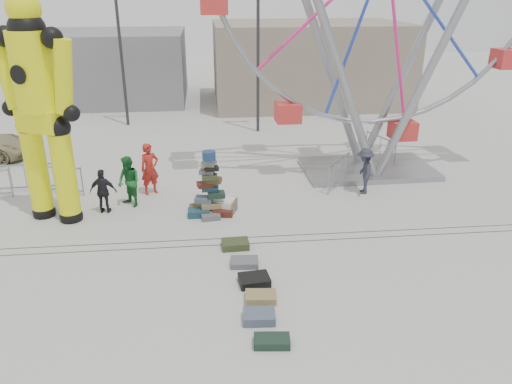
{
  "coord_description": "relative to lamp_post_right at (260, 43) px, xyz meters",
  "views": [
    {
      "loc": [
        0.29,
        -12.46,
        7.08
      ],
      "look_at": [
        1.7,
        1.27,
        1.38
      ],
      "focal_mm": 35.0,
      "sensor_mm": 36.0,
      "label": 1
    }
  ],
  "objects": [
    {
      "name": "track_line_far",
      "position": [
        -3.09,
        -12.0,
        -4.48
      ],
      "size": [
        40.0,
        0.04,
        0.01
      ],
      "primitive_type": "cube",
      "color": "#47443F",
      "rests_on": "ground"
    },
    {
      "name": "row_case_1",
      "position": [
        -1.91,
        -13.61,
        -4.4
      ],
      "size": [
        0.79,
        0.58,
        0.17
      ],
      "primitive_type": "cube",
      "rotation": [
        0.0,
        0.0,
        -0.07
      ],
      "color": "slate",
      "rests_on": "ground"
    },
    {
      "name": "row_case_0",
      "position": [
        -2.1,
        -12.59,
        -4.37
      ],
      "size": [
        0.81,
        0.58,
        0.22
      ],
      "primitive_type": "cube",
      "rotation": [
        0.0,
        0.0,
        0.04
      ],
      "color": "#364221",
      "rests_on": "ground"
    },
    {
      "name": "track_line_near",
      "position": [
        -3.09,
        -12.4,
        -4.48
      ],
      "size": [
        40.0,
        0.04,
        0.01
      ],
      "primitive_type": "cube",
      "color": "#47443F",
      "rests_on": "ground"
    },
    {
      "name": "barricade_dummy_b",
      "position": [
        -9.52,
        -7.49,
        -3.93
      ],
      "size": [
        2.0,
        0.21,
        1.1
      ],
      "primitive_type": null,
      "rotation": [
        0.0,
        0.0,
        0.05
      ],
      "color": "gray",
      "rests_on": "ground"
    },
    {
      "name": "building_left",
      "position": [
        -9.09,
        9.0,
        -2.28
      ],
      "size": [
        10.0,
        8.0,
        4.4
      ],
      "primitive_type": "cube",
      "color": "gray",
      "rests_on": "ground"
    },
    {
      "name": "lamp_post_right",
      "position": [
        0.0,
        0.0,
        0.0
      ],
      "size": [
        1.41,
        0.25,
        8.0
      ],
      "color": "#2D2D30",
      "rests_on": "ground"
    },
    {
      "name": "pedestrian_grey",
      "position": [
        2.87,
        -8.87,
        -3.63
      ],
      "size": [
        0.8,
        1.19,
        1.7
      ],
      "primitive_type": "imported",
      "rotation": [
        0.0,
        0.0,
        -1.73
      ],
      "color": "#252732",
      "rests_on": "ground"
    },
    {
      "name": "lamp_post_left",
      "position": [
        -7.0,
        2.0,
        0.0
      ],
      "size": [
        1.41,
        0.25,
        8.0
      ],
      "color": "#2D2D30",
      "rests_on": "ground"
    },
    {
      "name": "crash_test_dummy",
      "position": [
        -7.79,
        -9.97,
        -0.68
      ],
      "size": [
        2.8,
        1.62,
        7.22
      ],
      "rotation": [
        0.0,
        0.0,
        -0.42
      ],
      "color": "black",
      "rests_on": "ground"
    },
    {
      "name": "suitcase_tower",
      "position": [
        -2.77,
        -10.12,
        -3.87
      ],
      "size": [
        1.54,
        1.38,
        2.2
      ],
      "rotation": [
        0.0,
        0.0,
        -0.04
      ],
      "color": "#1B4253",
      "rests_on": "ground"
    },
    {
      "name": "row_case_5",
      "position": [
        -1.59,
        -16.96,
        -4.39
      ],
      "size": [
        0.81,
        0.5,
        0.19
      ],
      "primitive_type": "cube",
      "rotation": [
        0.0,
        0.0,
        -0.09
      ],
      "color": "#1B3125",
      "rests_on": "ground"
    },
    {
      "name": "barricade_dummy_c",
      "position": [
        -8.32,
        -7.88,
        -3.93
      ],
      "size": [
        1.97,
        0.58,
        1.1
      ],
      "primitive_type": null,
      "rotation": [
        0.0,
        0.0,
        -0.24
      ],
      "color": "gray",
      "rests_on": "ground"
    },
    {
      "name": "pedestrian_red",
      "position": [
        -4.91,
        -8.14,
        -3.53
      ],
      "size": [
        0.83,
        0.73,
        1.9
      ],
      "primitive_type": "imported",
      "rotation": [
        0.0,
        0.0,
        0.5
      ],
      "color": "#A71F17",
      "rests_on": "ground"
    },
    {
      "name": "pedestrian_green",
      "position": [
        -5.52,
        -9.2,
        -3.59
      ],
      "size": [
        1.08,
        1.09,
        1.78
      ],
      "primitive_type": "imported",
      "rotation": [
        0.0,
        0.0,
        -0.82
      ],
      "color": "#186126",
      "rests_on": "ground"
    },
    {
      "name": "row_case_3",
      "position": [
        -1.65,
        -15.31,
        -4.39
      ],
      "size": [
        0.8,
        0.58,
        0.18
      ],
      "primitive_type": "cube",
      "rotation": [
        0.0,
        0.0,
        -0.09
      ],
      "color": "#98834D",
      "rests_on": "ground"
    },
    {
      "name": "steamer_trunk",
      "position": [
        -2.39,
        -10.0,
        -4.26
      ],
      "size": [
        1.09,
        0.85,
        0.45
      ],
      "primitive_type": "cube",
      "rotation": [
        0.0,
        0.0,
        -0.36
      ],
      "color": "silver",
      "rests_on": "ground"
    },
    {
      "name": "ground",
      "position": [
        -3.09,
        -13.0,
        -4.48
      ],
      "size": [
        90.0,
        90.0,
        0.0
      ],
      "primitive_type": "plane",
      "color": "#9E9E99",
      "rests_on": "ground"
    },
    {
      "name": "barricade_wheel_front",
      "position": [
        2.13,
        -8.15,
        -3.93
      ],
      "size": [
        1.25,
        1.68,
        1.1
      ],
      "primitive_type": null,
      "rotation": [
        0.0,
        0.0,
        0.94
      ],
      "color": "gray",
      "rests_on": "ground"
    },
    {
      "name": "row_case_4",
      "position": [
        -1.77,
        -16.1,
        -4.37
      ],
      "size": [
        0.77,
        0.58,
        0.22
      ],
      "primitive_type": "cube",
      "rotation": [
        0.0,
        0.0,
        -0.06
      ],
      "color": "#4D5C6E",
      "rests_on": "ground"
    },
    {
      "name": "pedestrian_black",
      "position": [
        -6.3,
        -9.68,
        -3.72
      ],
      "size": [
        0.93,
        0.47,
        1.53
      ],
      "primitive_type": "imported",
      "rotation": [
        0.0,
        0.0,
        3.03
      ],
      "color": "black",
      "rests_on": "ground"
    },
    {
      "name": "building_right",
      "position": [
        3.91,
        7.0,
        -1.98
      ],
      "size": [
        12.0,
        8.0,
        5.0
      ],
      "primitive_type": "cube",
      "color": "gray",
      "rests_on": "ground"
    },
    {
      "name": "row_case_2",
      "position": [
        -1.73,
        -14.57,
        -4.37
      ],
      "size": [
        0.84,
        0.69,
        0.22
      ],
      "primitive_type": "cube",
      "rotation": [
        0.0,
        0.0,
        0.11
      ],
      "color": "black",
      "rests_on": "ground"
    },
    {
      "name": "barricade_wheel_back",
      "position": [
        4.69,
        -5.35,
        -3.93
      ],
      "size": [
        0.75,
        1.92,
        1.1
      ],
      "primitive_type": null,
      "rotation": [
        0.0,
        0.0,
        -1.24
      ],
      "color": "gray",
      "rests_on": "ground"
    }
  ]
}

